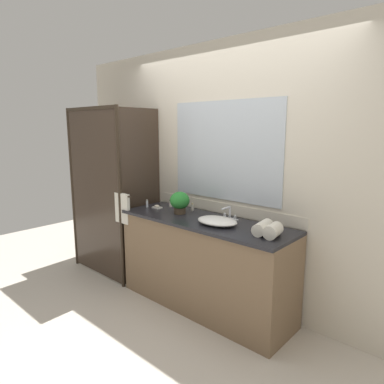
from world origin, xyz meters
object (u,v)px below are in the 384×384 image
Objects in this scene: rolled_towel_near_edge at (273,231)px; rolled_towel_middle at (263,228)px; potted_plant at (180,201)px; amenity_bottle_shampoo at (171,203)px; sink_basin at (217,221)px; soap_dish at (157,207)px; amenity_bottle_lotion at (147,204)px; faucet at (229,216)px; amenity_bottle_conditioner at (192,207)px.

rolled_towel_near_edge reaches higher than rolled_towel_middle.
potted_plant reaches higher than amenity_bottle_shampoo.
sink_basin is 3.96× the size of soap_dish.
rolled_towel_near_edge is (0.56, -0.00, 0.02)m from sink_basin.
amenity_bottle_lotion is (-0.11, -0.05, 0.03)m from soap_dish.
faucet reaches higher than sink_basin.
faucet is 0.82m from amenity_bottle_shampoo.
rolled_towel_near_edge is at bearing -12.51° from amenity_bottle_conditioner.
sink_basin is 0.46m from rolled_towel_middle.
amenity_bottle_lotion is at bearing -132.07° from amenity_bottle_shampoo.
amenity_bottle_conditioner is 0.43× the size of rolled_towel_near_edge.
faucet reaches higher than rolled_towel_near_edge.
soap_dish is at bearing -153.77° from amenity_bottle_conditioner.
faucet is at bearing 160.79° from rolled_towel_middle.
rolled_towel_middle is (1.44, 0.01, 0.01)m from amenity_bottle_lotion.
rolled_towel_near_edge reaches higher than amenity_bottle_shampoo.
potted_plant reaches higher than sink_basin.
potted_plant is 1.23× the size of rolled_towel_near_edge.
faucet reaches higher than amenity_bottle_shampoo.
potted_plant reaches higher than rolled_towel_middle.
sink_basin is at bearing -90.00° from faucet.
sink_basin is at bearing -0.90° from amenity_bottle_lotion.
amenity_bottle_shampoo is 0.35× the size of rolled_towel_middle.
sink_basin is 4.51× the size of amenity_bottle_lotion.
faucet is 2.15× the size of amenity_bottle_conditioner.
rolled_towel_near_edge is at bearing -8.55° from amenity_bottle_shampoo.
rolled_towel_middle is at bearing 166.11° from rolled_towel_near_edge.
sink_basin is at bearing -14.24° from amenity_bottle_shampoo.
amenity_bottle_shampoo is at bearing 171.45° from rolled_towel_near_edge.
rolled_towel_near_edge reaches higher than soap_dish.
soap_dish is at bearing 175.91° from sink_basin.
rolled_towel_near_edge is at bearing -2.51° from soap_dish.
rolled_towel_middle is at bearing -12.36° from amenity_bottle_conditioner.
amenity_bottle_shampoo is 1.40m from rolled_towel_near_edge.
amenity_bottle_shampoo is 0.43× the size of rolled_towel_near_edge.
rolled_towel_middle is at bearing 0.44° from amenity_bottle_lotion.
rolled_towel_near_edge is 0.80× the size of rolled_towel_middle.
faucet is at bearing -1.55° from amenity_bottle_shampoo.
sink_basin is 1.73× the size of rolled_towel_middle.
faucet is 0.74× the size of rolled_towel_middle.
amenity_bottle_conditioner is 1.11m from rolled_towel_near_edge.
amenity_bottle_lotion is 1.45m from rolled_towel_middle.
soap_dish is 0.40m from amenity_bottle_conditioner.
faucet is 0.59m from rolled_towel_near_edge.
sink_basin is 2.15× the size of rolled_towel_near_edge.
faucet is 0.75× the size of potted_plant.
potted_plant is (-0.53, 0.06, 0.09)m from sink_basin.
sink_basin reaches higher than soap_dish.
potted_plant is at bearing -0.29° from soap_dish.
amenity_bottle_shampoo is at bearing 165.76° from sink_basin.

